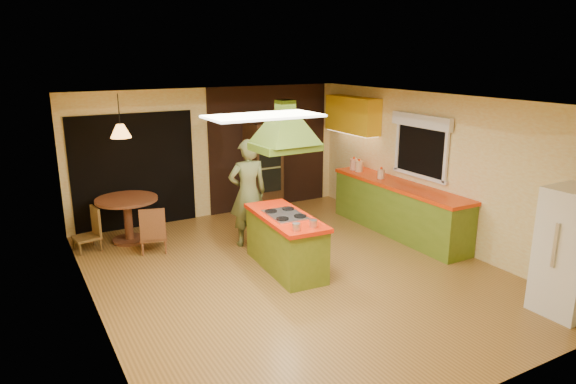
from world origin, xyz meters
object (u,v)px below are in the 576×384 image
wall_oven (263,168)px  dining_table (127,211)px  man (248,193)px  canister_large (354,164)px  kitchen_island (285,242)px  refrigerator (571,252)px

wall_oven → dining_table: size_ratio=1.77×
man → dining_table: (-1.72, 1.14, -0.36)m
canister_large → kitchen_island: bearing=-145.9°
dining_table → man: bearing=-33.6°
refrigerator → wall_oven: wall_oven is taller
wall_oven → kitchen_island: bearing=-114.1°
man → canister_large: bearing=-163.3°
dining_table → canister_large: (4.22, -0.66, 0.49)m
kitchen_island → wall_oven: wall_oven is taller
refrigerator → dining_table: refrigerator is taller
kitchen_island → wall_oven: size_ratio=0.94×
man → canister_large: (2.50, 0.48, 0.13)m
man → dining_table: bearing=-27.8°
man → kitchen_island: bearing=98.2°
man → wall_oven: wall_oven is taller
wall_oven → canister_large: bearing=-40.4°
refrigerator → canister_large: (0.08, 4.53, 0.23)m
kitchen_island → dining_table: kitchen_island is taller
wall_oven → canister_large: (1.43, -1.07, 0.12)m
kitchen_island → man: size_ratio=0.95×
wall_oven → refrigerator: bearing=-80.1°
man → dining_table: 2.10m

